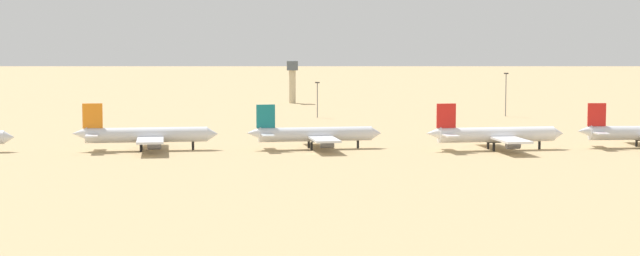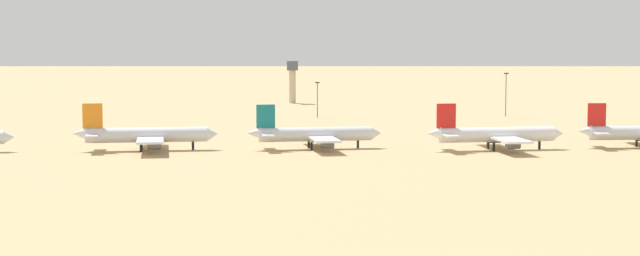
% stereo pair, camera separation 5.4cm
% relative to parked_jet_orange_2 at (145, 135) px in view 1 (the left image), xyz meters
% --- Properties ---
extents(ground, '(4000.00, 4000.00, 0.00)m').
position_rel_parked_jet_orange_2_xyz_m(ground, '(48.69, -10.39, -4.57)').
color(ground, tan).
extents(ridge_west, '(289.55, 195.85, 106.25)m').
position_rel_parked_jet_orange_2_xyz_m(ridge_west, '(11.79, 1122.31, 48.56)').
color(ridge_west, gray).
rests_on(ridge_west, ground).
extents(ridge_center, '(415.71, 368.09, 101.97)m').
position_rel_parked_jet_orange_2_xyz_m(ridge_center, '(516.80, 1179.36, 46.42)').
color(ridge_center, gray).
rests_on(ridge_center, ground).
extents(parked_jet_orange_2, '(42.21, 35.67, 13.94)m').
position_rel_parked_jet_orange_2_xyz_m(parked_jet_orange_2, '(0.00, 0.00, 0.00)').
color(parked_jet_orange_2, silver).
rests_on(parked_jet_orange_2, ground).
extents(parked_jet_teal_3, '(40.41, 34.27, 13.35)m').
position_rel_parked_jet_orange_2_xyz_m(parked_jet_teal_3, '(49.20, 1.88, -0.19)').
color(parked_jet_teal_3, silver).
rests_on(parked_jet_teal_3, ground).
extents(parked_jet_red_4, '(41.91, 35.54, 13.84)m').
position_rel_parked_jet_orange_2_xyz_m(parked_jet_red_4, '(101.90, -3.16, -0.03)').
color(parked_jet_red_4, white).
rests_on(parked_jet_red_4, ground).
extents(control_tower, '(5.20, 5.20, 19.92)m').
position_rel_parked_jet_orange_2_xyz_m(control_tower, '(46.43, 197.61, 7.45)').
color(control_tower, '#C6B793').
rests_on(control_tower, ground).
extents(light_pole_west, '(1.80, 0.50, 17.53)m').
position_rel_parked_jet_orange_2_xyz_m(light_pole_west, '(130.78, 117.26, 5.43)').
color(light_pole_west, '#59595E').
rests_on(light_pole_west, ground).
extents(light_pole_east, '(1.80, 0.50, 14.18)m').
position_rel_parked_jet_orange_2_xyz_m(light_pole_east, '(54.79, 114.20, 3.71)').
color(light_pole_east, '#59595E').
rests_on(light_pole_east, ground).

